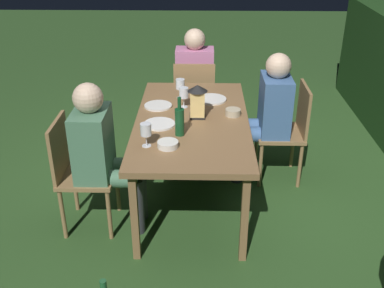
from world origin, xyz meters
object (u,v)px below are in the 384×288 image
wine_glass_a (184,94)px  wine_glass_b (180,85)px  person_in_pink (195,77)px  plate_b (158,106)px  person_in_blue (267,112)px  chair_side_right_a (288,128)px  bowl_bread (168,144)px  wine_glass_c (146,131)px  chair_side_left_b (78,169)px  plate_c (159,124)px  dining_table (192,126)px  plate_a (212,99)px  bowl_olives (233,112)px  chair_head_near (194,98)px  person_in_green (103,151)px  lantern_centerpiece (198,99)px  green_bottle_on_table (180,121)px

wine_glass_a → wine_glass_b: bearing=-169.6°
person_in_pink → plate_b: 1.07m
person_in_pink → person_in_blue: size_ratio=1.00×
chair_side_right_a → person_in_pink: bearing=-137.3°
bowl_bread → wine_glass_c: bearing=-94.8°
person_in_pink → wine_glass_a: bearing=-4.0°
chair_side_left_b → plate_c: (-0.26, 0.59, 0.25)m
wine_glass_c → dining_table: bearing=146.8°
plate_a → bowl_olives: bearing=26.7°
person_in_blue → bowl_olives: bearing=-46.6°
plate_c → bowl_bread: bowl_bread is taller
chair_head_near → wine_glass_c: bearing=-11.1°
person_in_pink → bowl_olives: person_in_pink is taller
person_in_green → plate_c: 0.48m
wine_glass_b → chair_side_left_b: bearing=-41.3°
dining_table → chair_head_near: size_ratio=1.91×
lantern_centerpiece → green_bottle_on_table: size_ratio=0.91×
wine_glass_b → bowl_bread: size_ratio=1.16×
chair_side_right_a → plate_c: (0.49, -1.07, 0.25)m
plate_a → plate_c: size_ratio=1.07×
wine_glass_a → wine_glass_c: same height
person_in_blue → dining_table: bearing=-59.5°
bowl_olives → wine_glass_c: bearing=-49.1°
person_in_green → wine_glass_a: person_in_green is taller
wine_glass_a → plate_c: bearing=-25.8°
chair_side_right_a → lantern_centerpiece: (0.33, -0.79, 0.39)m
wine_glass_c → chair_side_left_b: bearing=-99.7°
wine_glass_a → dining_table: bearing=16.7°
plate_b → plate_c: (0.36, 0.04, 0.00)m
bowl_olives → chair_head_near: bearing=-162.2°
chair_side_right_a → wine_glass_a: wine_glass_a is taller
chair_side_left_b → chair_side_right_a: bearing=114.2°
bowl_olives → plate_b: bearing=-105.5°
wine_glass_c → bowl_olives: size_ratio=1.40×
plate_c → wine_glass_c: bearing=-9.6°
bowl_bread → bowl_olives: bearing=139.2°
person_in_blue → wine_glass_c: person_in_blue is taller
chair_side_left_b → bowl_bread: 0.73m
dining_table → person_in_pink: size_ratio=1.44×
wine_glass_c → plate_b: bearing=178.6°
green_bottle_on_table → wine_glass_c: size_ratio=1.72×
lantern_centerpiece → plate_b: size_ratio=1.16×
dining_table → person_in_pink: bearing=180.0°
chair_side_left_b → green_bottle_on_table: (-0.09, 0.75, 0.35)m
wine_glass_a → plate_a: wine_glass_a is taller
person_in_pink → chair_side_left_b: (1.65, -0.83, -0.15)m
person_in_green → lantern_centerpiece: 0.83m
chair_side_left_b → bowl_olives: chair_side_left_b is taller
chair_side_right_a → bowl_bread: chair_side_right_a is taller
lantern_centerpiece → bowl_bread: lantern_centerpiece is taller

